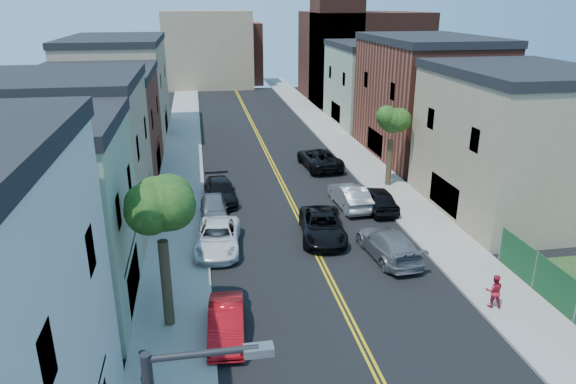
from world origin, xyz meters
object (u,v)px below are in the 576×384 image
red_sedan (226,323)px  black_suv_lane (322,226)px  pedestrian_left (146,370)px  white_pickup (218,238)px  pedestrian_right (494,291)px  black_car_left (220,191)px  black_car_right (377,199)px  dark_car_right_far (319,158)px  silver_car_right (350,196)px  grey_car_left (214,208)px  grey_car_right (389,244)px

red_sedan → black_suv_lane: 10.97m
black_suv_lane → pedestrian_left: 15.12m
red_sedan → white_pickup: (0.03, 8.45, 0.05)m
pedestrian_left → pedestrian_right: 15.51m
red_sedan → black_car_left: bearing=92.0°
black_car_right → dark_car_right_far: 10.18m
silver_car_right → pedestrian_right: bearing=99.2°
black_suv_lane → pedestrian_right: size_ratio=3.40×
black_car_right → pedestrian_left: (-14.03, -15.66, 0.19)m
black_car_right → grey_car_left: bearing=-0.9°
grey_car_left → black_suv_lane: size_ratio=0.79×
white_pickup → pedestrian_right: size_ratio=3.31×
black_car_right → black_suv_lane: (-4.72, -3.75, -0.04)m
black_car_left → black_suv_lane: 9.21m
grey_car_right → pedestrian_left: bearing=30.4°
grey_car_right → silver_car_right: size_ratio=1.07×
red_sedan → grey_car_left: bearing=94.0°
dark_car_right_far → grey_car_right: bearing=85.3°
grey_car_left → pedestrian_right: pedestrian_right is taller
black_car_right → pedestrian_right: (1.20, -12.72, 0.16)m
red_sedan → black_car_right: (11.00, 12.75, 0.11)m
white_pickup → black_suv_lane: (6.25, 0.55, 0.02)m
pedestrian_right → grey_car_left: bearing=-28.8°
red_sedan → grey_car_left: grey_car_left is taller
red_sedan → grey_car_left: size_ratio=0.96×
white_pickup → silver_car_right: silver_car_right is taller
red_sedan → grey_car_left: (0.00, 12.98, 0.05)m
white_pickup → black_car_left: bearing=92.1°
grey_car_right → black_suv_lane: size_ratio=0.97×
red_sedan → silver_car_right: size_ratio=0.84×
pedestrian_left → pedestrian_right: bearing=-56.9°
dark_car_right_far → pedestrian_right: 22.94m
black_car_left → silver_car_right: size_ratio=1.02×
white_pickup → pedestrian_left: (-3.06, -11.36, 0.25)m
silver_car_right → black_suv_lane: silver_car_right is taller
grey_car_right → black_suv_lane: (-3.02, 3.12, -0.01)m
dark_car_right_far → pedestrian_left: (-12.33, -25.70, 0.16)m
white_pickup → grey_car_left: (-0.03, 4.53, 0.00)m
grey_car_right → pedestrian_right: bearing=111.3°
black_car_left → black_car_right: (10.44, -3.46, 0.06)m
red_sedan → black_car_left: size_ratio=0.82×
pedestrian_left → red_sedan: bearing=-24.0°
grey_car_left → silver_car_right: (9.30, 0.57, 0.08)m
red_sedan → black_car_right: bearing=53.2°
red_sedan → dark_car_right_far: size_ratio=0.70×
red_sedan → pedestrian_left: pedestrian_left is taller
red_sedan → pedestrian_right: pedestrian_right is taller
white_pickup → black_car_right: size_ratio=1.13×
red_sedan → dark_car_right_far: (9.30, 22.79, 0.14)m
black_suv_lane → pedestrian_right: (5.92, -8.97, 0.19)m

